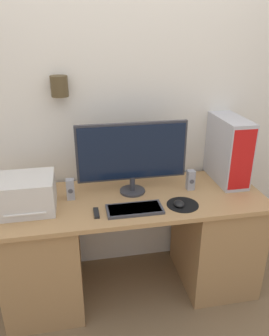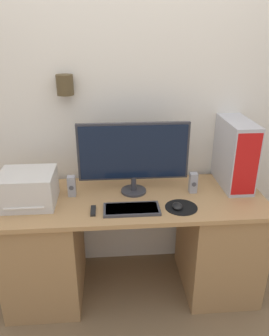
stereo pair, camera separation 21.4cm
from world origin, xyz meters
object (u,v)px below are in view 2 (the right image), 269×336
computer_tower (235,154)px  remote_control (93,211)px  speaker_left (72,186)px  keyboard (132,209)px  monitor (134,154)px  speaker_right (193,183)px  mouse (177,206)px  printer (28,189)px

computer_tower → remote_control: size_ratio=4.24×
speaker_left → keyboard: bearing=-30.5°
speaker_left → remote_control: bearing=-56.6°
monitor → computer_tower: bearing=5.2°
remote_control → speaker_right: bearing=17.5°
mouse → remote_control: size_ratio=0.75×
printer → remote_control: 0.45m
speaker_right → remote_control: speaker_right is taller
mouse → speaker_right: speaker_right is taller
computer_tower → remote_control: bearing=-162.3°
mouse → speaker_right: 0.27m
computer_tower → remote_control: (-1.00, -0.32, -0.23)m
mouse → speaker_left: size_ratio=0.60×
monitor → speaker_right: monitor is taller
computer_tower → speaker_left: (-1.15, -0.09, -0.17)m
printer → speaker_right: 1.11m
computer_tower → speaker_right: bearing=-161.9°
mouse → printer: size_ratio=0.25×
monitor → speaker_right: 0.47m
speaker_left → remote_control: 0.28m
keyboard → remote_control: (-0.24, 0.00, -0.00)m
monitor → computer_tower: monitor is taller
monitor → speaker_left: size_ratio=5.22×
mouse → printer: 0.97m
speaker_left → speaker_right: bearing=-0.8°
monitor → keyboard: bearing=-97.1°
keyboard → printer: (-0.66, 0.15, 0.10)m
mouse → speaker_left: (-0.68, 0.23, 0.05)m
monitor → remote_control: monitor is taller
speaker_right → remote_control: size_ratio=1.27×
keyboard → printer: printer is taller
computer_tower → speaker_left: size_ratio=3.35×
printer → remote_control: printer is taller
remote_control → keyboard: bearing=-0.5°
printer → speaker_left: printer is taller
monitor → speaker_left: 0.48m
keyboard → printer: 0.68m
monitor → mouse: 0.45m
printer → speaker_right: size_ratio=2.43×
keyboard → speaker_left: speaker_left is taller
speaker_left → computer_tower: bearing=4.5°
monitor → speaker_left: monitor is taller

